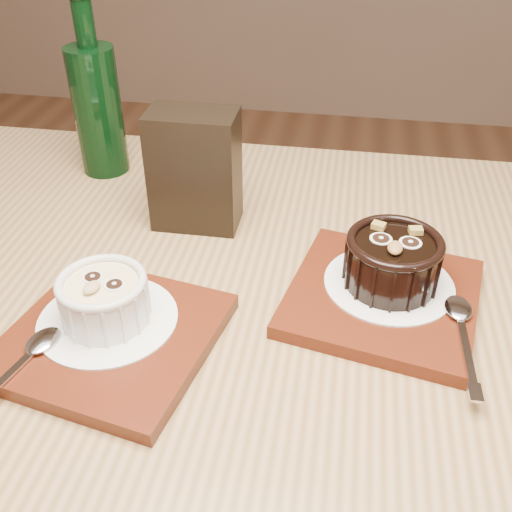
{
  "coord_description": "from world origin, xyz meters",
  "views": [
    {
      "loc": [
        -0.13,
        -0.32,
        1.14
      ],
      "look_at": [
        -0.2,
        0.13,
        0.81
      ],
      "focal_mm": 42.0,
      "sensor_mm": 36.0,
      "label": 1
    }
  ],
  "objects_px": {
    "tray_right": "(382,297)",
    "ramekin_dark": "(393,259)",
    "green_bottle": "(97,106)",
    "tray_left": "(111,338)",
    "table": "(222,384)",
    "ramekin_white": "(104,298)",
    "condiment_stand": "(195,170)"
  },
  "relations": [
    {
      "from": "ramekin_dark",
      "to": "condiment_stand",
      "type": "relative_size",
      "value": 0.68
    },
    {
      "from": "tray_right",
      "to": "ramekin_white",
      "type": "bearing_deg",
      "value": -161.02
    },
    {
      "from": "tray_right",
      "to": "green_bottle",
      "type": "relative_size",
      "value": 0.76
    },
    {
      "from": "ramekin_white",
      "to": "green_bottle",
      "type": "relative_size",
      "value": 0.34
    },
    {
      "from": "tray_left",
      "to": "green_bottle",
      "type": "xyz_separation_m",
      "value": [
        -0.14,
        0.33,
        0.08
      ]
    },
    {
      "from": "tray_right",
      "to": "green_bottle",
      "type": "xyz_separation_m",
      "value": [
        -0.38,
        0.23,
        0.08
      ]
    },
    {
      "from": "tray_right",
      "to": "ramekin_dark",
      "type": "height_order",
      "value": "ramekin_dark"
    },
    {
      "from": "tray_left",
      "to": "ramekin_white",
      "type": "bearing_deg",
      "value": 118.33
    },
    {
      "from": "tray_right",
      "to": "table",
      "type": "bearing_deg",
      "value": -161.55
    },
    {
      "from": "ramekin_white",
      "to": "green_bottle",
      "type": "bearing_deg",
      "value": 128.58
    },
    {
      "from": "table",
      "to": "ramekin_dark",
      "type": "height_order",
      "value": "ramekin_dark"
    },
    {
      "from": "condiment_stand",
      "to": "ramekin_dark",
      "type": "bearing_deg",
      "value": -25.0
    },
    {
      "from": "tray_right",
      "to": "condiment_stand",
      "type": "height_order",
      "value": "condiment_stand"
    },
    {
      "from": "table",
      "to": "tray_right",
      "type": "bearing_deg",
      "value": 18.45
    },
    {
      "from": "tray_right",
      "to": "green_bottle",
      "type": "height_order",
      "value": "green_bottle"
    },
    {
      "from": "table",
      "to": "green_bottle",
      "type": "height_order",
      "value": "green_bottle"
    },
    {
      "from": "ramekin_white",
      "to": "condiment_stand",
      "type": "bearing_deg",
      "value": 97.54
    },
    {
      "from": "ramekin_dark",
      "to": "green_bottle",
      "type": "xyz_separation_m",
      "value": [
        -0.39,
        0.22,
        0.05
      ]
    },
    {
      "from": "tray_left",
      "to": "green_bottle",
      "type": "height_order",
      "value": "green_bottle"
    },
    {
      "from": "tray_left",
      "to": "ramekin_dark",
      "type": "distance_m",
      "value": 0.28
    },
    {
      "from": "ramekin_white",
      "to": "green_bottle",
      "type": "xyz_separation_m",
      "value": [
        -0.13,
        0.32,
        0.05
      ]
    },
    {
      "from": "green_bottle",
      "to": "ramekin_dark",
      "type": "bearing_deg",
      "value": -29.56
    },
    {
      "from": "tray_right",
      "to": "ramekin_dark",
      "type": "distance_m",
      "value": 0.04
    },
    {
      "from": "tray_right",
      "to": "condiment_stand",
      "type": "relative_size",
      "value": 1.29
    },
    {
      "from": "ramekin_white",
      "to": "ramekin_dark",
      "type": "height_order",
      "value": "ramekin_dark"
    },
    {
      "from": "ramekin_white",
      "to": "condiment_stand",
      "type": "distance_m",
      "value": 0.21
    },
    {
      "from": "ramekin_white",
      "to": "tray_left",
      "type": "bearing_deg",
      "value": -44.85
    },
    {
      "from": "table",
      "to": "tray_left",
      "type": "xyz_separation_m",
      "value": [
        -0.09,
        -0.05,
        0.1
      ]
    },
    {
      "from": "condiment_stand",
      "to": "green_bottle",
      "type": "height_order",
      "value": "green_bottle"
    },
    {
      "from": "tray_left",
      "to": "green_bottle",
      "type": "distance_m",
      "value": 0.37
    },
    {
      "from": "ramekin_white",
      "to": "tray_right",
      "type": "height_order",
      "value": "ramekin_white"
    },
    {
      "from": "tray_right",
      "to": "condiment_stand",
      "type": "xyz_separation_m",
      "value": [
        -0.22,
        0.12,
        0.06
      ]
    }
  ]
}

